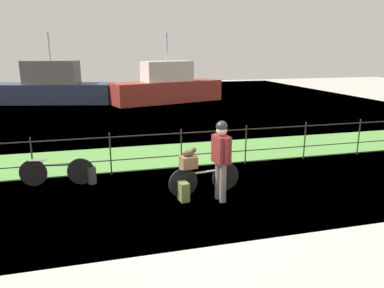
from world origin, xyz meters
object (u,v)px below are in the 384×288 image
(bicycle_main, at_px, (204,179))
(cyclist_person, at_px, (221,154))
(bicycle_parked, at_px, (56,171))
(terrier_dog, at_px, (189,153))
(mooring_bollard, at_px, (92,175))
(backpack_on_paving, at_px, (183,191))
(moored_boat_mid, at_px, (53,88))
(wooden_crate, at_px, (188,162))
(moored_boat_near, at_px, (167,87))

(bicycle_main, relative_size, cyclist_person, 0.97)
(cyclist_person, bearing_deg, bicycle_parked, 152.05)
(terrier_dog, height_order, mooring_bollard, terrier_dog)
(backpack_on_paving, height_order, moored_boat_mid, moored_boat_mid)
(wooden_crate, height_order, moored_boat_near, moored_boat_near)
(wooden_crate, distance_m, bicycle_parked, 3.16)
(bicycle_main, bearing_deg, wooden_crate, -171.94)
(backpack_on_paving, height_order, mooring_bollard, mooring_bollard)
(wooden_crate, bearing_deg, terrier_dog, 8.06)
(backpack_on_paving, distance_m, bicycle_parked, 3.09)
(backpack_on_paving, bearing_deg, bicycle_parked, -129.60)
(cyclist_person, distance_m, mooring_bollard, 3.19)
(cyclist_person, bearing_deg, bicycle_main, 118.65)
(moored_boat_near, bearing_deg, backpack_on_paving, -99.68)
(bicycle_main, xyz_separation_m, backpack_on_paving, (-0.52, -0.25, -0.14))
(backpack_on_paving, bearing_deg, cyclist_person, 68.71)
(bicycle_main, relative_size, wooden_crate, 4.95)
(backpack_on_paving, relative_size, mooring_bollard, 0.99)
(cyclist_person, relative_size, moored_boat_near, 0.24)
(wooden_crate, height_order, backpack_on_paving, wooden_crate)
(cyclist_person, bearing_deg, backpack_on_paving, 166.74)
(terrier_dog, height_order, cyclist_person, cyclist_person)
(bicycle_parked, height_order, moored_boat_near, moored_boat_near)
(backpack_on_paving, bearing_deg, mooring_bollard, -137.45)
(terrier_dog, bearing_deg, mooring_bollard, 146.97)
(wooden_crate, bearing_deg, moored_boat_near, 80.80)
(mooring_bollard, distance_m, moored_boat_mid, 14.73)
(wooden_crate, height_order, mooring_bollard, wooden_crate)
(backpack_on_paving, xyz_separation_m, moored_boat_mid, (-4.11, 16.05, 0.70))
(bicycle_parked, bearing_deg, mooring_bollard, -7.45)
(moored_boat_near, bearing_deg, cyclist_person, -96.73)
(wooden_crate, relative_size, backpack_on_paving, 0.83)
(wooden_crate, height_order, moored_boat_mid, moored_boat_mid)
(bicycle_parked, bearing_deg, moored_boat_near, 68.53)
(moored_boat_near, bearing_deg, bicycle_main, -97.83)
(cyclist_person, distance_m, backpack_on_paving, 1.11)
(wooden_crate, bearing_deg, backpack_on_paving, -128.91)
(bicycle_main, height_order, moored_boat_mid, moored_boat_mid)
(mooring_bollard, bearing_deg, cyclist_person, -33.12)
(terrier_dog, xyz_separation_m, mooring_bollard, (-2.02, 1.31, -0.77))
(bicycle_main, distance_m, mooring_bollard, 2.68)
(bicycle_main, xyz_separation_m, moored_boat_mid, (-4.63, 15.81, 0.56))
(cyclist_person, bearing_deg, wooden_crate, 147.91)
(cyclist_person, xyz_separation_m, moored_boat_mid, (-4.86, 16.23, -0.11))
(backpack_on_paving, bearing_deg, moored_boat_mid, -173.67)
(wooden_crate, relative_size, cyclist_person, 0.20)
(moored_boat_near, bearing_deg, wooden_crate, -99.20)
(bicycle_main, bearing_deg, moored_boat_near, 82.17)
(mooring_bollard, xyz_separation_m, moored_boat_mid, (-2.27, 14.54, 0.69))
(cyclist_person, xyz_separation_m, moored_boat_near, (1.75, 14.82, -0.11))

